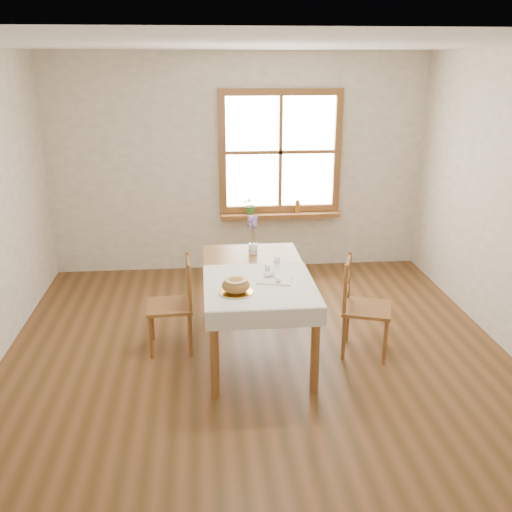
{
  "coord_description": "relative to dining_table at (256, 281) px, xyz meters",
  "views": [
    {
      "loc": [
        -0.44,
        -4.31,
        2.51
      ],
      "look_at": [
        0.0,
        0.3,
        0.9
      ],
      "focal_mm": 40.0,
      "sensor_mm": 36.0,
      "label": 1
    }
  ],
  "objects": [
    {
      "name": "room_walls",
      "position": [
        0.0,
        -0.3,
        1.04
      ],
      "size": [
        4.6,
        5.1,
        2.65
      ],
      "color": "white",
      "rests_on": "ground"
    },
    {
      "name": "dining_table",
      "position": [
        0.0,
        0.0,
        0.0
      ],
      "size": [
        0.9,
        1.6,
        0.75
      ],
      "color": "#925C2D",
      "rests_on": "ground"
    },
    {
      "name": "chair_left",
      "position": [
        -0.77,
        0.11,
        -0.24
      ],
      "size": [
        0.44,
        0.42,
        0.86
      ],
      "primitive_type": null,
      "rotation": [
        0.0,
        0.0,
        -1.52
      ],
      "color": "#925C2D",
      "rests_on": "ground"
    },
    {
      "name": "lavender_bouquet",
      "position": [
        0.02,
        0.48,
        0.32
      ],
      "size": [
        0.15,
        0.15,
        0.28
      ],
      "primitive_type": null,
      "color": "#75589C",
      "rests_on": "flower_vase"
    },
    {
      "name": "window_sill",
      "position": [
        0.5,
        2.1,
        0.03
      ],
      "size": [
        1.46,
        0.2,
        0.05
      ],
      "color": "#925C2D",
      "rests_on": "ground"
    },
    {
      "name": "window",
      "position": [
        0.5,
        2.17,
        0.79
      ],
      "size": [
        1.46,
        0.08,
        1.46
      ],
      "color": "#925C2D",
      "rests_on": "ground"
    },
    {
      "name": "bread_loaf",
      "position": [
        -0.2,
        -0.47,
        0.17
      ],
      "size": [
        0.22,
        0.22,
        0.12
      ],
      "primitive_type": "ellipsoid",
      "color": "olive",
      "rests_on": "bread_plate"
    },
    {
      "name": "pepper_shaker",
      "position": [
        0.2,
        0.12,
        0.14
      ],
      "size": [
        0.05,
        0.05,
        0.09
      ],
      "primitive_type": "cylinder",
      "rotation": [
        0.0,
        0.0,
        0.09
      ],
      "color": "white",
      "rests_on": "table_linen"
    },
    {
      "name": "flower_vase",
      "position": [
        0.02,
        0.48,
        0.13
      ],
      "size": [
        0.1,
        0.1,
        0.09
      ],
      "primitive_type": "cylinder",
      "rotation": [
        0.0,
        0.0,
        -0.15
      ],
      "color": "white",
      "rests_on": "dining_table"
    },
    {
      "name": "ground",
      "position": [
        0.0,
        -0.3,
        -0.66
      ],
      "size": [
        5.0,
        5.0,
        0.0
      ],
      "primitive_type": "plane",
      "color": "brown",
      "rests_on": "ground"
    },
    {
      "name": "bread_plate",
      "position": [
        -0.2,
        -0.47,
        0.1
      ],
      "size": [
        0.34,
        0.34,
        0.01
      ],
      "primitive_type": "cylinder",
      "rotation": [
        0.0,
        0.0,
        0.37
      ],
      "color": "white",
      "rests_on": "table_linen"
    },
    {
      "name": "eggs",
      "position": [
        0.14,
        -0.22,
        0.13
      ],
      "size": [
        0.26,
        0.24,
        0.05
      ],
      "primitive_type": null,
      "rotation": [
        0.0,
        0.0,
        -0.25
      ],
      "color": "white",
      "rests_on": "egg_napkin"
    },
    {
      "name": "chair_right",
      "position": [
        0.97,
        -0.14,
        -0.22
      ],
      "size": [
        0.54,
        0.53,
        0.88
      ],
      "primitive_type": null,
      "rotation": [
        0.0,
        0.0,
        1.24
      ],
      "color": "#925C2D",
      "rests_on": "ground"
    },
    {
      "name": "table_linen",
      "position": [
        0.0,
        -0.3,
        0.09
      ],
      "size": [
        0.91,
        0.99,
        0.01
      ],
      "primitive_type": "cube",
      "color": "silver",
      "rests_on": "dining_table"
    },
    {
      "name": "amber_bottle",
      "position": [
        0.71,
        2.1,
        0.13
      ],
      "size": [
        0.07,
        0.07,
        0.16
      ],
      "primitive_type": "cylinder",
      "rotation": [
        0.0,
        0.0,
        0.34
      ],
      "color": "#AD6720",
      "rests_on": "window_sill"
    },
    {
      "name": "egg_napkin",
      "position": [
        0.14,
        -0.22,
        0.1
      ],
      "size": [
        0.33,
        0.3,
        0.01
      ],
      "primitive_type": "cube",
      "rotation": [
        0.0,
        0.0,
        -0.25
      ],
      "color": "silver",
      "rests_on": "table_linen"
    },
    {
      "name": "salt_shaker",
      "position": [
        0.09,
        -0.06,
        0.14
      ],
      "size": [
        0.05,
        0.05,
        0.09
      ],
      "primitive_type": "cylinder",
      "rotation": [
        0.0,
        0.0,
        -0.18
      ],
      "color": "white",
      "rests_on": "table_linen"
    },
    {
      "name": "potted_plant",
      "position": [
        0.14,
        2.1,
        0.14
      ],
      "size": [
        0.24,
        0.26,
        0.18
      ],
      "primitive_type": "imported",
      "rotation": [
        0.0,
        0.0,
        0.16
      ],
      "color": "#376D2B",
      "rests_on": "window_sill"
    }
  ]
}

